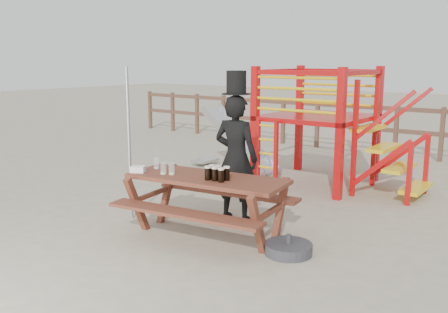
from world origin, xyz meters
The scene contains 10 objects.
ground centered at (0.00, 0.00, 0.00)m, with size 60.00×60.00×0.00m, color tan.
back_fence centered at (0.00, 7.00, 0.74)m, with size 15.09×0.09×1.20m.
playground_fort centered at (0.12, 3.58, 1.07)m, with size 4.71×1.84×2.10m.
picnic_table centered at (0.40, 0.23, 0.49)m, with size 2.18×1.66×0.78m.
man_with_hat centered at (0.29, 1.00, 0.93)m, with size 0.69×0.50×2.07m.
metal_pole centered at (-0.92, 0.15, 1.06)m, with size 0.05×0.05×2.12m, color #B2B2B7.
parasol_base centered at (1.53, 0.33, 0.07)m, with size 0.55×0.55×0.23m.
paper_bag centered at (-0.47, -0.11, 0.82)m, with size 0.18×0.14×0.08m, color white.
stout_pints centered at (0.61, 0.16, 0.86)m, with size 0.28×0.20×0.17m.
empty_glasses centered at (-0.20, 0.08, 0.85)m, with size 0.48×0.26×0.15m.
Camera 1 is at (4.23, -4.45, 2.21)m, focal length 40.00 mm.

